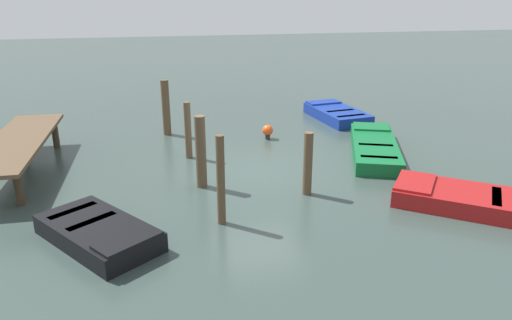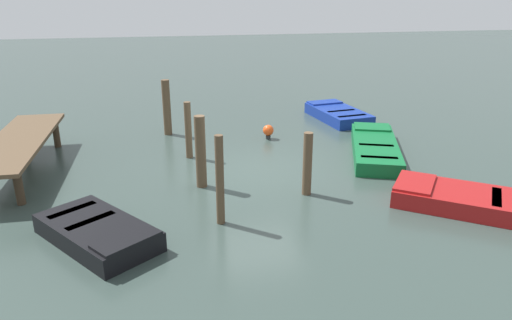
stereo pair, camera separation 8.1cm
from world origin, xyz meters
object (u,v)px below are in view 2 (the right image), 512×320
Objects in this scene: mooring_piling_mid_left at (220,180)px; mooring_piling_near_left at (201,152)px; marker_buoy at (268,131)px; rowboat_black at (98,232)px; dock_segment at (19,144)px; rowboat_red at (480,202)px; rowboat_blue at (338,114)px; rowboat_green at (375,147)px; mooring_piling_near_right at (307,164)px; mooring_piling_far_right at (167,108)px; mooring_piling_mid_right at (188,130)px.

mooring_piling_near_left is at bearing 5.59° from mooring_piling_mid_left.
rowboat_black is at bearing 141.28° from marker_buoy.
mooring_piling_mid_left is at bearing -128.84° from dock_segment.
rowboat_red is 8.24m from rowboat_blue.
rowboat_black and rowboat_green have the same top height.
mooring_piling_near_left is (-1.46, 5.39, 0.71)m from rowboat_green.
dock_segment is 3.50× the size of mooring_piling_near_right.
mooring_piling_near_right is (-6.56, 3.28, 0.57)m from rowboat_blue.
rowboat_red is 2.49× the size of mooring_piling_near_right.
mooring_piling_mid_left is at bearing 31.30° from rowboat_red.
mooring_piling_near_right is 0.79× the size of mooring_piling_mid_left.
rowboat_black is at bearing 167.64° from mooring_piling_far_right.
rowboat_black is at bearing -150.39° from dock_segment.
mooring_piling_near_right reaches higher than rowboat_green.
marker_buoy is (6.30, 3.47, 0.07)m from rowboat_red.
marker_buoy is at bearing -110.57° from mooring_piling_far_right.
mooring_piling_near_right reaches higher than marker_buoy.
mooring_piling_far_right is 1.20× the size of mooring_piling_near_right.
rowboat_black is 7.49m from mooring_piling_far_right.
mooring_piling_far_right is (2.89, -4.01, 0.11)m from dock_segment.
marker_buoy is at bearing -63.75° from mooring_piling_mid_right.
mooring_piling_mid_left is (-6.96, -0.90, 0.04)m from mooring_piling_far_right.
dock_segment is 1.78× the size of rowboat_blue.
mooring_piling_mid_right is (4.40, 0.36, -0.14)m from mooring_piling_mid_left.
dock_segment is 11.42× the size of marker_buoy.
marker_buoy reaches higher than rowboat_green.
rowboat_green is 1.36× the size of rowboat_blue.
rowboat_black and rowboat_blue have the same top height.
marker_buoy is (1.67, -7.28, -0.54)m from dock_segment.
mooring_piling_far_right is (4.85, 0.70, 0.02)m from mooring_piling_near_left.
dock_segment reaches higher than marker_buoy.
marker_buoy is (4.62, -0.10, -0.50)m from mooring_piling_near_right.
mooring_piling_near_right reaches higher than rowboat_red.
rowboat_blue is (3.60, -10.46, -0.61)m from dock_segment.
rowboat_black is 1.75× the size of mooring_piling_mid_right.
dock_segment is 5.10m from mooring_piling_near_left.
mooring_piling_near_right is at bearing 69.99° from rowboat_black.
mooring_piling_near_right is at bearing 11.65° from rowboat_red.
mooring_piling_near_right is (1.68, 3.57, 0.57)m from rowboat_red.
mooring_piling_mid_left reaches higher than rowboat_red.
mooring_piling_mid_right is (0.82, 5.54, 0.63)m from rowboat_green.
rowboat_blue is at bearing -70.22° from dock_segment.
rowboat_black is 5.01m from mooring_piling_near_right.
mooring_piling_far_right reaches higher than mooring_piling_near_right.
mooring_piling_mid_left is 6.24m from marker_buoy.
mooring_piling_mid_left is 4.11× the size of marker_buoy.
rowboat_black is 6.14× the size of marker_buoy.
mooring_piling_mid_left is at bearing 116.22° from mooring_piling_near_right.
mooring_piling_far_right is 1.12× the size of mooring_piling_mid_right.
dock_segment is at bearing 102.89° from marker_buoy.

